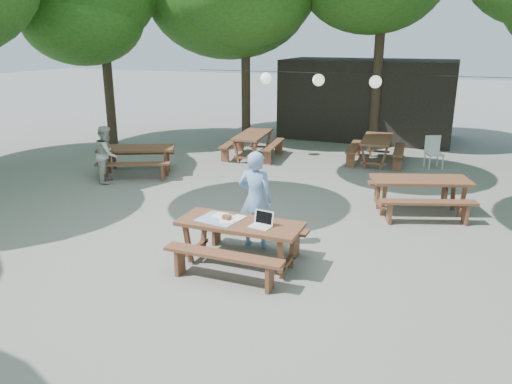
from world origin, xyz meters
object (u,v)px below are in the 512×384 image
at_px(picnic_table_nw, 137,160).
at_px(main_picnic_table, 240,243).
at_px(second_person, 107,154).
at_px(plastic_chair, 434,159).
at_px(woman, 256,200).

bearing_deg(picnic_table_nw, main_picnic_table, -66.20).
relative_size(picnic_table_nw, second_person, 1.65).
relative_size(second_person, plastic_chair, 1.61).
relative_size(picnic_table_nw, plastic_chair, 2.66).
height_order(main_picnic_table, second_person, second_person).
bearing_deg(woman, main_picnic_table, 92.11).
relative_size(main_picnic_table, picnic_table_nw, 0.84).
bearing_deg(second_person, woman, -143.37).
height_order(woman, plastic_chair, woman).
bearing_deg(woman, second_person, -27.66).
distance_m(picnic_table_nw, woman, 5.85).
xyz_separation_m(woman, second_person, (-5.05, 2.45, -0.14)).
bearing_deg(plastic_chair, woman, -135.21).
bearing_deg(main_picnic_table, picnic_table_nw, 139.30).
distance_m(picnic_table_nw, second_person, 0.98).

